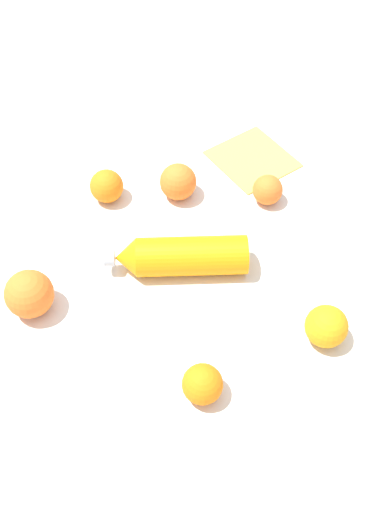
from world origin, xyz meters
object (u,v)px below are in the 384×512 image
Objects in this scene: orange_4 at (105,187)px; orange_5 at (29,294)px; folded_napkin at (252,158)px; orange_3 at (326,326)px; orange_0 at (268,190)px; water_bottle at (180,256)px; orange_1 at (202,384)px; orange_2 at (178,182)px.

orange_5 is at bearing -146.36° from orange_4.
orange_5 reaches higher than folded_napkin.
folded_napkin is (0.18, 0.41, -0.03)m from orange_3.
orange_5 is at bearing 176.23° from orange_0.
folded_napkin is (0.31, -0.08, -0.03)m from orange_4.
water_bottle is 3.75× the size of orange_1.
orange_0 reaches higher than folded_napkin.
orange_2 reaches higher than orange_4.
orange_4 reaches higher than folded_napkin.
orange_2 is at bearing -90.02° from water_bottle.
orange_5 reaches higher than orange_0.
orange_2 is 0.19m from folded_napkin.
orange_5 is 0.56m from folded_napkin.
water_bottle is 0.24m from orange_0.
orange_4 is at bearing 149.32° from orange_2.
orange_0 is 0.82× the size of orange_2.
folded_napkin is (0.05, 0.11, -0.03)m from orange_0.
water_bottle is 3.28× the size of orange_2.
folded_napkin is at bearing -13.96° from orange_4.
orange_1 is 0.56m from folded_napkin.
water_bottle is 2.88× the size of orange_5.
water_bottle reaches higher than folded_napkin.
orange_0 is 0.50m from orange_5.
water_bottle is 0.25m from orange_1.
orange_1 is at bearing -101.22° from orange_4.
water_bottle is 1.52× the size of folded_napkin.
orange_0 is (0.24, 0.04, -0.01)m from water_bottle.
orange_2 reaches higher than orange_3.
orange_3 is at bearing -88.76° from orange_2.
orange_4 is (-0.13, 0.49, -0.00)m from orange_3.
orange_2 is (-0.14, 0.11, 0.01)m from orange_0.
orange_3 is 0.85× the size of orange_5.
orange_3 is 0.45m from folded_napkin.
orange_0 is at bearing -136.66° from water_bottle.
orange_4 is at bearing 33.64° from orange_5.
orange_3 is at bearing 146.61° from water_bottle.
orange_3 is (0.11, -0.26, 0.00)m from water_bottle.
orange_5 reaches higher than orange_3.
orange_5 is (-0.36, -0.08, 0.01)m from orange_2.
water_bottle is at bearing -16.37° from orange_5.
orange_2 reaches higher than orange_0.
water_bottle is at bearing 63.33° from orange_1.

